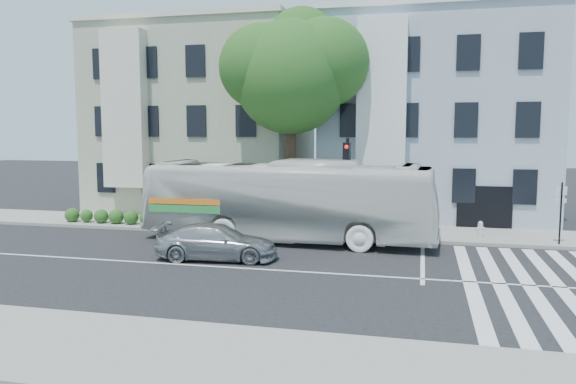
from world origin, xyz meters
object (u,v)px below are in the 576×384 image
(fire_hydrant, at_px, (480,229))
(bus, at_px, (288,201))
(sedan, at_px, (217,242))
(traffic_signal, at_px, (347,175))

(fire_hydrant, bearing_deg, bus, -165.03)
(sedan, bearing_deg, bus, -30.94)
(bus, relative_size, traffic_signal, 2.85)
(bus, relative_size, sedan, 2.80)
(traffic_signal, distance_m, fire_hydrant, 6.50)
(sedan, distance_m, traffic_signal, 6.86)
(fire_hydrant, bearing_deg, traffic_signal, -165.71)
(bus, distance_m, sedan, 4.61)
(bus, distance_m, fire_hydrant, 8.73)
(bus, height_order, traffic_signal, traffic_signal)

